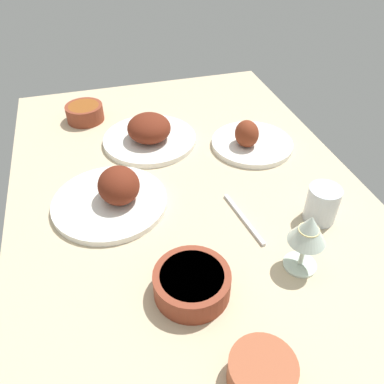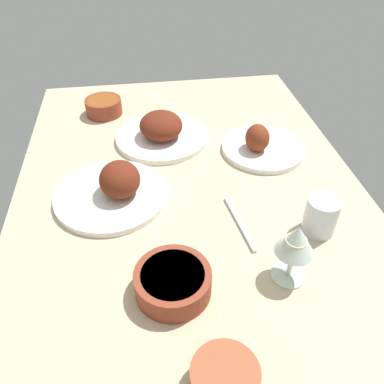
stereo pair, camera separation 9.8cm
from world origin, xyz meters
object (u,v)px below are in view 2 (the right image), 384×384
Objects in this scene: bowl_soup at (104,106)px; wine_glass at (296,243)px; plate_near_viewer at (115,189)px; spoon_loose at (239,223)px; plate_center_main at (261,145)px; water_tumbler at (321,216)px; bowl_sauce at (173,281)px; bowl_onions at (225,378)px; plate_far_side at (161,131)px.

wine_glass reaches higher than bowl_soup.
plate_near_viewer reaches higher than spoon_loose.
plate_center_main is 33.41cm from water_tumbler.
water_tumbler reaches higher than bowl_soup.
bowl_soup is (74.66, 15.09, 0.01)cm from bowl_sauce.
water_tumbler reaches higher than bowl_onions.
plate_far_side reaches higher than bowl_onions.
plate_far_side is 1.99× the size of wine_glass.
bowl_soup is 80.11cm from water_tumbler.
plate_center_main reaches higher than water_tumbler.
plate_center_main reaches higher than bowl_onions.
bowl_sauce is at bearing 177.35° from plate_far_side.
plate_near_viewer is 2.54× the size of bowl_onions.
plate_near_viewer is 3.13× the size of water_tumbler.
plate_near_viewer is at bearing 56.20° from spoon_loose.
bowl_onions is at bearing 154.79° from spoon_loose.
water_tumbler is (-43.66, -32.06, 1.42)cm from plate_far_side.
bowl_onions is (-64.63, 24.69, 0.63)cm from plate_center_main.
spoon_loose is at bearing -17.47° from bowl_onions.
water_tumbler is (-18.34, -45.87, 1.60)cm from plate_near_viewer.
plate_near_viewer is at bearing 68.21° from water_tumbler.
plate_near_viewer is 49.43cm from water_tumbler.
wine_glass reaches higher than plate_center_main.
bowl_onions is at bearing -167.39° from bowl_soup.
wine_glass reaches higher than bowl_sauce.
spoon_loose is (4.38, 17.32, -4.10)cm from water_tumbler.
plate_near_viewer is at bearing 19.07° from bowl_onions.
spoon_loose is at bearing 21.33° from wine_glass.
wine_glass is (0.19, -23.58, 7.07)cm from bowl_sauce.
plate_center_main is (-10.57, -28.13, -0.91)cm from plate_far_side.
spoon_loose is (16.06, 6.27, -9.53)cm from wine_glass.
water_tumbler reaches higher than bowl_sauce.
plate_near_viewer is at bearing -175.04° from bowl_soup.
plate_near_viewer is 46.51cm from wine_glass.
plate_near_viewer reaches higher than bowl_sauce.
bowl_sauce and bowl_soup have the same top height.
bowl_soup is 0.65× the size of spoon_loose.
spoon_loose is (-39.28, -14.74, -2.67)cm from plate_far_side.
wine_glass reaches higher than spoon_loose.
bowl_soup is at bearing 11.43° from bowl_sauce.
plate_far_side is at bearing 2.62° from bowl_onions.
plate_far_side is at bearing -28.61° from plate_near_viewer.
plate_far_side is 59.59cm from wine_glass.
plate_far_side is 55.59cm from bowl_sauce.
bowl_soup is at bearing 4.96° from plate_near_viewer.
bowl_sauce is at bearing 108.92° from water_tumbler.
plate_center_main reaches higher than spoon_loose.
wine_glass is (-30.02, -34.82, 7.03)cm from plate_near_viewer.
bowl_onions is 0.79× the size of wine_glass.
plate_center_main is at bearing -34.32° from bowl_sauce.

